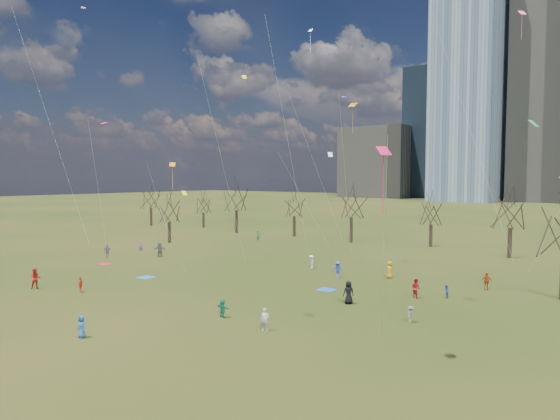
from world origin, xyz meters
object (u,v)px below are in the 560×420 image
Objects in this scene: blanket_teal at (146,277)px; blanket_crimson at (105,264)px; blanket_navy at (327,290)px; person_2 at (35,279)px; person_4 at (80,285)px; person_0 at (82,327)px; person_1 at (265,320)px.

blanket_teal and blanket_crimson have the same top height.
blanket_navy is (18.14, 6.64, 0.00)m from blanket_teal.
blanket_navy is 1.00× the size of blanket_crimson.
person_2 is (-3.87, -9.70, 0.97)m from blanket_teal.
blanket_crimson is 14.98m from person_4.
blanket_teal is 1.12× the size of person_4.
person_4 is at bearing 153.75° from person_0.
person_2 reaches higher than blanket_crimson.
person_1 reaches higher than blanket_crimson.
person_0 is at bearing -76.85° from person_2.
blanket_teal is at bearing -10.79° from blanket_crimson.
blanket_navy is at bearing -22.75° from person_2.
person_0 is at bearing -164.33° from person_1.
blanket_teal is at bearing -34.24° from person_4.
blanket_teal is 1.01× the size of person_1.
blanket_navy is 1.07× the size of person_0.
person_2 is at bearing 158.51° from person_1.
person_4 is (4.62, 1.82, -0.27)m from person_2.
person_4 reaches higher than blanket_crimson.
blanket_crimson is at bearing -170.80° from blanket_navy.
person_2 is at bearing 166.70° from person_0.
person_1 is at bearing -14.96° from blanket_crimson.
person_4 is at bearing -41.31° from blanket_crimson.
blanket_teal is 19.68m from person_0.
blanket_navy and blanket_crimson have the same top height.
blanket_navy is at bearing 20.09° from blanket_teal.
person_0 is 0.94× the size of person_1.
blanket_teal is 0.81× the size of person_2.
person_4 is (0.75, -7.88, 0.70)m from blanket_teal.
person_0 is 12.07m from person_1.
person_0 is at bearing -103.96° from blanket_navy.
blanket_navy is at bearing 9.20° from blanket_crimson.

